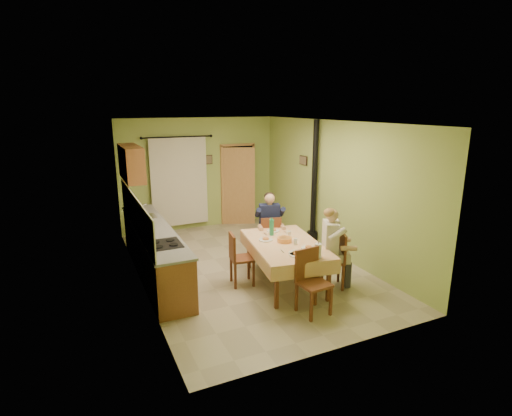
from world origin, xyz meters
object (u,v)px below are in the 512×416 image
dining_table (285,263)px  man_right (332,239)px  chair_right (331,271)px  chair_left (241,269)px  chair_far (270,247)px  stove_flue (314,201)px  chair_near (313,295)px  man_far (270,219)px

dining_table → man_right: (0.66, -0.45, 0.50)m
chair_right → dining_table: bearing=80.0°
chair_left → chair_far: bearing=137.6°
chair_left → stove_flue: 2.72m
chair_near → man_right: 1.18m
chair_far → dining_table: bearing=-84.7°
chair_right → man_right: 0.59m
stove_flue → chair_far: bearing=-159.6°
dining_table → chair_left: bearing=167.1°
chair_right → man_right: size_ratio=0.71×
man_far → stove_flue: stove_flue is taller
chair_near → stove_flue: size_ratio=0.35×
chair_far → chair_right: 1.58m
chair_right → stove_flue: (0.90, 2.01, 0.73)m
chair_near → man_right: man_right is taller
chair_far → stove_flue: (1.35, 0.50, 0.73)m
chair_right → stove_flue: bearing=0.2°
chair_left → chair_near: bearing=31.7°
dining_table → chair_right: (0.67, -0.46, -0.09)m
chair_far → chair_right: chair_right is taller
dining_table → chair_left: chair_left is taller
chair_far → chair_right: size_ratio=0.98×
chair_left → man_far: bearing=137.9°
dining_table → chair_far: (0.22, 1.05, -0.09)m
chair_far → man_right: size_ratio=0.69×
chair_far → chair_left: chair_far is taller
chair_near → chair_left: bearing=-72.4°
dining_table → man_far: 1.20m
chair_near → stove_flue: bearing=-128.0°
dining_table → chair_right: bearing=-25.3°
chair_right → man_far: size_ratio=0.71×
chair_right → stove_flue: stove_flue is taller
chair_near → man_right: bearing=-145.7°
man_right → stove_flue: (0.91, 2.01, 0.15)m
man_far → stove_flue: size_ratio=0.50×
chair_far → stove_flue: stove_flue is taller
man_right → chair_far: bearing=40.4°
dining_table → chair_far: 1.08m
man_far → man_right: (0.43, -1.52, 0.00)m
chair_left → man_right: size_ratio=0.68×
chair_near → chair_right: chair_near is taller
chair_left → man_far: size_ratio=0.68×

